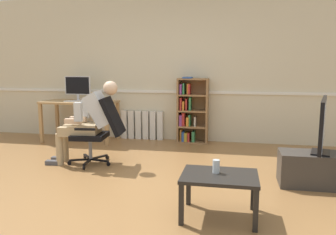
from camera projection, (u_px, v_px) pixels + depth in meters
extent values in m
plane|color=olive|center=(141.00, 187.00, 3.96)|extent=(18.00, 18.00, 0.00)
cube|color=beige|center=(179.00, 69.00, 6.32)|extent=(12.00, 0.10, 2.70)
cube|color=white|center=(179.00, 92.00, 6.33)|extent=(12.00, 0.03, 0.05)
cube|color=tan|center=(41.00, 123.00, 6.19)|extent=(0.06, 0.06, 0.72)
cube|color=tan|center=(107.00, 126.00, 5.94)|extent=(0.06, 0.06, 0.72)
cube|color=tan|center=(118.00, 121.00, 6.50)|extent=(0.06, 0.06, 0.72)
cube|color=tan|center=(57.00, 119.00, 6.75)|extent=(0.06, 0.06, 0.72)
cube|color=tan|center=(80.00, 102.00, 6.28)|extent=(1.35, 0.66, 0.04)
cube|color=silver|center=(78.00, 100.00, 6.35)|extent=(0.18, 0.14, 0.01)
cube|color=silver|center=(78.00, 97.00, 6.36)|extent=(0.04, 0.02, 0.10)
cube|color=silver|center=(78.00, 85.00, 6.33)|extent=(0.51, 0.02, 0.35)
cube|color=black|center=(77.00, 85.00, 6.31)|extent=(0.47, 0.00, 0.31)
cube|color=white|center=(76.00, 101.00, 6.15)|extent=(0.42, 0.12, 0.02)
cube|color=white|center=(89.00, 101.00, 6.11)|extent=(0.06, 0.10, 0.03)
cube|color=olive|center=(179.00, 110.00, 6.21)|extent=(0.03, 0.28, 1.18)
cube|color=olive|center=(207.00, 111.00, 6.11)|extent=(0.03, 0.28, 1.18)
cube|color=olive|center=(194.00, 110.00, 6.29)|extent=(0.52, 0.02, 1.18)
cube|color=olive|center=(192.00, 142.00, 6.25)|extent=(0.49, 0.28, 0.03)
cube|color=olive|center=(193.00, 126.00, 6.20)|extent=(0.49, 0.28, 0.03)
cube|color=olive|center=(193.00, 111.00, 6.16)|extent=(0.49, 0.28, 0.03)
cube|color=olive|center=(193.00, 95.00, 6.11)|extent=(0.49, 0.28, 0.03)
cube|color=olive|center=(193.00, 79.00, 6.07)|extent=(0.49, 0.28, 0.03)
cube|color=orange|center=(181.00, 135.00, 6.28)|extent=(0.03, 0.19, 0.22)
cube|color=#89428E|center=(181.00, 120.00, 6.21)|extent=(0.05, 0.19, 0.20)
cube|color=red|center=(181.00, 104.00, 6.18)|extent=(0.03, 0.19, 0.22)
cube|color=#89428E|center=(181.00, 89.00, 6.13)|extent=(0.04, 0.19, 0.18)
cube|color=#2D519E|center=(183.00, 136.00, 6.25)|extent=(0.04, 0.19, 0.18)
cube|color=red|center=(184.00, 119.00, 6.22)|extent=(0.05, 0.19, 0.24)
cube|color=orange|center=(184.00, 106.00, 6.17)|extent=(0.03, 0.19, 0.16)
cube|color=#38844C|center=(184.00, 89.00, 6.11)|extent=(0.03, 0.19, 0.20)
cube|color=gold|center=(186.00, 137.00, 6.26)|extent=(0.05, 0.19, 0.16)
cube|color=orange|center=(188.00, 121.00, 6.19)|extent=(0.05, 0.19, 0.17)
cube|color=red|center=(187.00, 104.00, 6.17)|extent=(0.03, 0.19, 0.21)
cube|color=orange|center=(189.00, 89.00, 6.13)|extent=(0.05, 0.19, 0.19)
cube|color=red|center=(189.00, 137.00, 6.23)|extent=(0.04, 0.19, 0.16)
cube|color=#38844C|center=(190.00, 120.00, 6.20)|extent=(0.03, 0.19, 0.20)
cube|color=#38844C|center=(190.00, 104.00, 6.13)|extent=(0.03, 0.19, 0.24)
cube|color=red|center=(190.00, 89.00, 6.10)|extent=(0.03, 0.19, 0.18)
cube|color=#38844C|center=(194.00, 136.00, 6.22)|extent=(0.05, 0.19, 0.19)
cube|color=beige|center=(195.00, 121.00, 6.19)|extent=(0.03, 0.19, 0.17)
cube|color=#2D519E|center=(188.00, 78.00, 6.05)|extent=(0.16, 0.22, 0.02)
cube|color=white|center=(124.00, 124.00, 6.59)|extent=(0.11, 0.08, 0.55)
cube|color=white|center=(131.00, 125.00, 6.56)|extent=(0.11, 0.08, 0.55)
cube|color=white|center=(139.00, 125.00, 6.53)|extent=(0.11, 0.08, 0.55)
cube|color=white|center=(146.00, 125.00, 6.50)|extent=(0.11, 0.08, 0.55)
cube|color=white|center=(153.00, 125.00, 6.48)|extent=(0.11, 0.08, 0.55)
cube|color=white|center=(160.00, 126.00, 6.45)|extent=(0.11, 0.08, 0.55)
cube|color=black|center=(87.00, 162.00, 4.75)|extent=(0.07, 0.30, 0.02)
cylinder|color=black|center=(84.00, 168.00, 4.61)|extent=(0.03, 0.06, 0.06)
cube|color=black|center=(99.00, 160.00, 4.84)|extent=(0.30, 0.10, 0.02)
cylinder|color=black|center=(108.00, 164.00, 4.78)|extent=(0.06, 0.03, 0.06)
cube|color=black|center=(99.00, 157.00, 5.01)|extent=(0.18, 0.28, 0.02)
cylinder|color=black|center=(107.00, 157.00, 5.12)|extent=(0.05, 0.06, 0.06)
cube|color=black|center=(88.00, 157.00, 5.02)|extent=(0.23, 0.25, 0.02)
cylinder|color=black|center=(85.00, 157.00, 5.16)|extent=(0.05, 0.06, 0.06)
cube|color=black|center=(80.00, 160.00, 4.86)|extent=(0.29, 0.16, 0.02)
cylinder|color=black|center=(69.00, 163.00, 4.84)|extent=(0.06, 0.04, 0.06)
cylinder|color=gray|center=(90.00, 148.00, 4.87)|extent=(0.05, 0.05, 0.30)
cube|color=black|center=(90.00, 136.00, 4.84)|extent=(0.51, 0.51, 0.07)
cube|color=black|center=(113.00, 116.00, 4.77)|extent=(0.33, 0.46, 0.54)
cube|color=black|center=(96.00, 123.00, 5.08)|extent=(0.28, 0.07, 0.03)
cube|color=black|center=(85.00, 129.00, 4.56)|extent=(0.28, 0.07, 0.03)
cube|color=tan|center=(90.00, 129.00, 4.83)|extent=(0.30, 0.37, 0.14)
cube|color=silver|center=(100.00, 109.00, 4.77)|extent=(0.44, 0.38, 0.52)
sphere|color=beige|center=(110.00, 88.00, 4.71)|extent=(0.20, 0.20, 0.20)
cube|color=white|center=(70.00, 121.00, 4.84)|extent=(0.15, 0.05, 0.02)
cube|color=tan|center=(78.00, 129.00, 4.95)|extent=(0.43, 0.17, 0.13)
cylinder|color=tan|center=(65.00, 146.00, 5.01)|extent=(0.10, 0.10, 0.46)
cube|color=#4C4C51|center=(59.00, 159.00, 5.05)|extent=(0.23, 0.11, 0.06)
cube|color=tan|center=(73.00, 132.00, 4.75)|extent=(0.43, 0.17, 0.13)
cylinder|color=tan|center=(60.00, 149.00, 4.81)|extent=(0.10, 0.10, 0.46)
cube|color=#4C4C51|center=(53.00, 163.00, 4.85)|extent=(0.23, 0.11, 0.06)
cube|color=silver|center=(86.00, 109.00, 4.95)|extent=(0.11, 0.09, 0.26)
cube|color=beige|center=(78.00, 119.00, 4.92)|extent=(0.25, 0.10, 0.07)
cube|color=silver|center=(78.00, 112.00, 4.64)|extent=(0.11, 0.09, 0.26)
cube|color=beige|center=(73.00, 121.00, 4.73)|extent=(0.25, 0.10, 0.07)
cube|color=#3D3833|center=(319.00, 170.00, 3.96)|extent=(0.91, 0.42, 0.40)
cube|color=black|center=(320.00, 152.00, 3.93)|extent=(0.27, 0.36, 0.02)
cylinder|color=black|center=(321.00, 149.00, 3.93)|extent=(0.04, 0.04, 0.05)
cube|color=black|center=(323.00, 123.00, 3.88)|extent=(0.29, 0.96, 0.57)
cube|color=#9EBCF4|center=(325.00, 123.00, 3.87)|extent=(0.24, 0.89, 0.52)
cube|color=black|center=(181.00, 204.00, 2.99)|extent=(0.04, 0.04, 0.38)
cube|color=black|center=(256.00, 211.00, 2.86)|extent=(0.04, 0.04, 0.38)
cube|color=black|center=(253.00, 191.00, 3.31)|extent=(0.04, 0.04, 0.38)
cube|color=black|center=(189.00, 186.00, 3.44)|extent=(0.04, 0.04, 0.38)
cube|color=black|center=(220.00, 176.00, 3.12)|extent=(0.70, 0.52, 0.03)
cylinder|color=silver|center=(216.00, 166.00, 3.16)|extent=(0.07, 0.07, 0.12)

